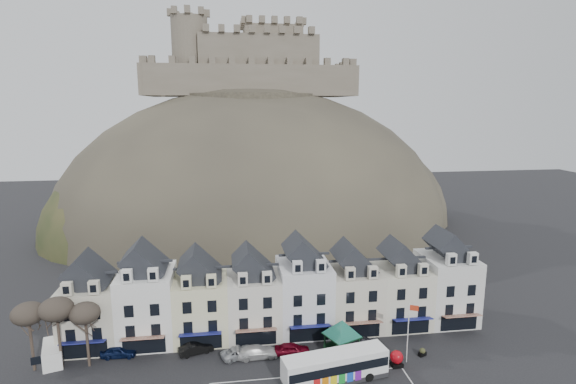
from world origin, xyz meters
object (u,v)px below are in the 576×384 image
(car_navy, at_px, (119,351))
(bus, at_px, (335,366))
(flagpole, at_px, (409,329))
(car_white, at_px, (257,352))
(car_maroon, at_px, (292,349))
(white_van, at_px, (53,353))
(car_silver, at_px, (239,352))
(car_black, at_px, (196,348))
(car_charcoal, at_px, (365,344))
(bus_shelter, at_px, (342,328))
(red_buoy, at_px, (397,358))

(car_navy, bearing_deg, bus, -106.28)
(flagpole, height_order, car_white, flagpole)
(bus, bearing_deg, car_maroon, 113.43)
(white_van, bearing_deg, flagpole, -25.45)
(white_van, bearing_deg, car_silver, -22.64)
(car_navy, distance_m, car_black, 9.22)
(white_van, relative_size, car_white, 1.03)
(flagpole, xyz_separation_m, car_maroon, (-13.28, 3.54, -3.55))
(car_black, height_order, car_white, car_white)
(bus, bearing_deg, car_charcoal, 37.88)
(bus, height_order, car_silver, bus)
(car_silver, bearing_deg, car_maroon, -115.02)
(bus, xyz_separation_m, bus_shelter, (2.07, 4.97, 1.69))
(car_navy, bearing_deg, flagpole, -97.58)
(car_white, bearing_deg, bus, -128.50)
(bus_shelter, distance_m, flagpole, 7.80)
(red_buoy, bearing_deg, bus, -167.12)
(car_black, height_order, car_charcoal, car_black)
(bus_shelter, relative_size, red_buoy, 3.48)
(flagpole, distance_m, car_maroon, 14.19)
(bus, height_order, car_white, bus)
(car_white, distance_m, car_charcoal, 13.44)
(red_buoy, xyz_separation_m, car_white, (-15.94, 4.10, -0.24))
(bus, xyz_separation_m, white_van, (-32.14, 8.38, -0.75))
(white_van, xyz_separation_m, car_maroon, (28.24, -2.50, -0.36))
(red_buoy, height_order, car_white, red_buoy)
(bus, height_order, red_buoy, bus)
(bus, bearing_deg, white_van, 155.27)
(car_navy, bearing_deg, car_maroon, -94.39)
(red_buoy, bearing_deg, car_navy, 168.52)
(red_buoy, relative_size, white_van, 0.37)
(red_buoy, distance_m, car_navy, 33.16)
(bus, relative_size, car_navy, 2.89)
(red_buoy, height_order, white_van, white_van)
(white_van, bearing_deg, car_navy, -17.18)
(car_black, height_order, car_silver, car_black)
(bus, bearing_deg, car_navy, 151.14)
(flagpole, xyz_separation_m, car_silver, (-19.68, 3.95, -3.67))
(white_van, bearing_deg, bus, -31.80)
(flagpole, height_order, car_charcoal, flagpole)
(bus, relative_size, car_silver, 2.78)
(car_black, bearing_deg, bus_shelter, -117.17)
(red_buoy, relative_size, car_black, 0.45)
(bus, distance_m, flagpole, 9.97)
(bus, height_order, car_maroon, bus)
(white_van, xyz_separation_m, car_black, (16.64, -0.58, -0.41))
(white_van, relative_size, car_navy, 1.23)
(car_black, xyz_separation_m, car_charcoal, (20.80, -1.92, -0.00))
(red_buoy, bearing_deg, bus_shelter, 150.91)
(bus, xyz_separation_m, flagpole, (9.38, 2.35, 2.44))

